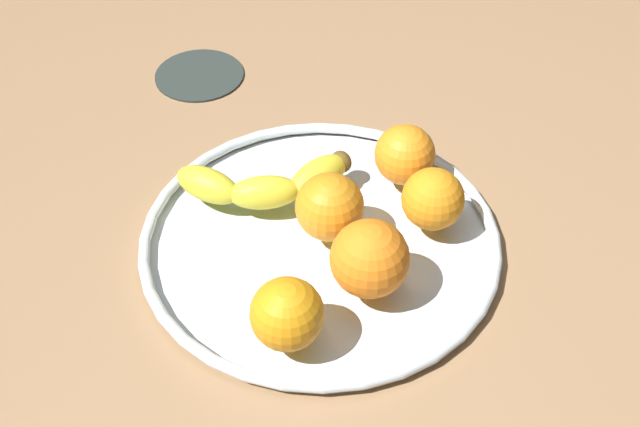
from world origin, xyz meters
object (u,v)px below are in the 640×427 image
at_px(fruit_bowl, 320,240).
at_px(orange_back_left, 433,199).
at_px(orange_front_left, 287,314).
at_px(banana, 267,183).
at_px(orange_center, 370,259).
at_px(orange_back_right, 329,207).
at_px(ambient_coaster, 199,74).
at_px(orange_front_right, 405,155).

xyz_separation_m(fruit_bowl, orange_back_left, (0.11, -0.03, 0.04)).
bearing_deg(orange_front_left, banana, 74.71).
bearing_deg(orange_center, banana, 105.83).
bearing_deg(orange_back_left, fruit_bowl, 165.69).
distance_m(fruit_bowl, orange_back_left, 0.12).
distance_m(banana, orange_center, 0.16).
relative_size(orange_back_left, orange_back_right, 0.92).
distance_m(orange_back_left, orange_back_right, 0.11).
relative_size(orange_center, ambient_coaster, 0.66).
height_order(orange_center, orange_front_left, orange_center).
bearing_deg(orange_front_right, ambient_coaster, 115.63).
bearing_deg(fruit_bowl, orange_center, -79.16).
relative_size(fruit_bowl, orange_back_right, 5.32).
relative_size(orange_front_right, orange_front_left, 0.98).
bearing_deg(orange_back_left, orange_front_right, 85.61).
xyz_separation_m(banana, orange_front_right, (0.15, -0.03, 0.02)).
height_order(fruit_bowl, banana, banana).
bearing_deg(orange_front_left, ambient_coaster, 83.01).
distance_m(orange_front_left, ambient_coaster, 0.46).
height_order(fruit_bowl, orange_front_left, orange_front_left).
height_order(orange_center, orange_back_right, orange_center).
bearing_deg(orange_front_right, banana, 167.81).
bearing_deg(banana, orange_back_right, -45.64).
bearing_deg(ambient_coaster, orange_back_right, -84.19).
relative_size(fruit_bowl, orange_center, 4.90).
height_order(orange_front_left, ambient_coaster, orange_front_left).
xyz_separation_m(fruit_bowl, orange_center, (0.02, -0.08, 0.05)).
bearing_deg(orange_back_left, ambient_coaster, 110.35).
xyz_separation_m(orange_front_right, orange_back_left, (-0.01, -0.07, -0.00)).
bearing_deg(orange_back_right, banana, 117.78).
bearing_deg(orange_front_left, fruit_bowl, 53.91).
bearing_deg(orange_center, orange_front_left, -164.04).
relative_size(orange_center, orange_back_right, 1.09).
bearing_deg(orange_center, fruit_bowl, 100.84).
relative_size(orange_back_left, ambient_coaster, 0.56).
bearing_deg(orange_front_right, orange_back_left, -94.39).
height_order(fruit_bowl, orange_back_left, orange_back_left).
bearing_deg(orange_front_right, orange_center, -129.50).
distance_m(banana, orange_back_right, 0.09).
bearing_deg(orange_back_right, orange_center, -86.49).
relative_size(orange_front_right, orange_back_right, 0.94).
xyz_separation_m(fruit_bowl, ambient_coaster, (-0.02, 0.34, -0.01)).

